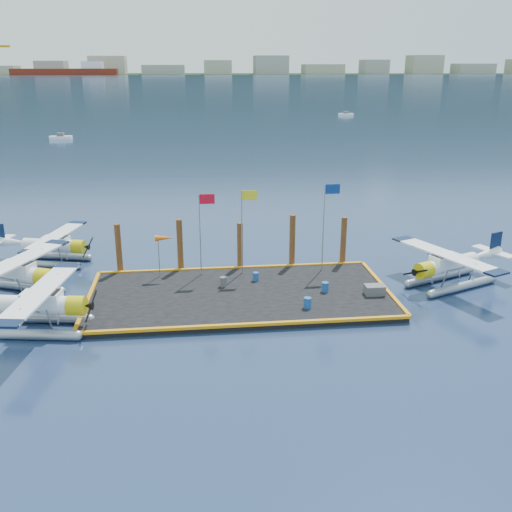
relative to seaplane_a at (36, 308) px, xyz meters
The scene contains 22 objects.
ground 12.90m from the seaplane_a, 16.17° to the left, with size 4000.00×4000.00×0.00m, color #172647.
dock 12.88m from the seaplane_a, 16.17° to the left, with size 20.00×10.00×0.40m, color black.
dock_bumpers 12.85m from the seaplane_a, 16.17° to the left, with size 20.25×10.25×0.18m, color orange, non-canonical shape.
far_backdrop 1759.28m from the seaplane_a, 81.76° to the left, with size 3050.00×2050.00×810.00m.
seaplane_a is the anchor object (origin of this frame).
seaplane_b 6.18m from the seaplane_a, 116.95° to the left, with size 9.16×9.65×3.52m.
seaplane_c 12.44m from the seaplane_a, 98.12° to the left, with size 8.13×8.78×3.12m.
seaplane_d 27.46m from the seaplane_a, ahead, with size 8.71×9.19×3.34m.
drum_0 12.33m from the seaplane_a, 23.60° to the left, with size 0.48×0.48×0.67m, color #515055.
drum_1 16.37m from the seaplane_a, ahead, with size 0.48×0.48×0.68m, color #1B4C96.
drum_2 18.36m from the seaplane_a, ahead, with size 0.47×0.47×0.66m, color #1B4C96.
drum_5 14.83m from the seaplane_a, 22.93° to the left, with size 0.43×0.43×0.60m, color #1B4C96.
crate 21.38m from the seaplane_a, ahead, with size 1.29×0.86×0.65m, color #515055.
flagpole_red 12.77m from the seaplane_a, 36.35° to the left, with size 1.14×0.08×6.00m.
flagpole_yellow 15.25m from the seaplane_a, 29.53° to the left, with size 1.14×0.08×6.20m.
flagpole_blue 20.63m from the seaplane_a, 21.20° to the left, with size 1.14×0.08×6.50m.
windsock 10.50m from the seaplane_a, 45.35° to the left, with size 1.40×0.44×3.12m.
piling_0 9.76m from the seaplane_a, 67.01° to the left, with size 0.44×0.44×4.00m, color #4E2C16.
piling_1 12.24m from the seaplane_a, 47.20° to the left, with size 0.44×0.44×4.20m, color #4E2C16.
piling_2 15.64m from the seaplane_a, 35.01° to the left, with size 0.44×0.44×3.80m, color #4E2C16.
piling_3 19.06m from the seaplane_a, 28.09° to the left, with size 0.44×0.44×4.30m, color #4E2C16.
piling_4 22.66m from the seaplane_a, 23.32° to the left, with size 0.44×0.44×4.00m, color #4E2C16.
Camera 1 is at (-2.98, -35.52, 15.04)m, focal length 40.00 mm.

